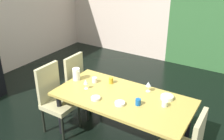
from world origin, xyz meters
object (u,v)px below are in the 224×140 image
object	(u,v)px
cup_south	(95,80)
chair_left_near	(55,97)
wine_glass_center	(86,82)
cup_right	(111,80)
dining_table	(122,102)
cup_east	(165,104)
wine_glass_near_shelf	(148,84)
cup_west	(138,102)
chair_left_far	(80,82)
serving_bowl_corner	(120,103)
serving_bowl_rear	(96,98)
serving_bowl_front	(167,97)
pitcher_north	(76,74)

from	to	relation	value
cup_south	chair_left_near	bearing A→B (deg)	-133.22
wine_glass_center	cup_right	world-z (taller)	wine_glass_center
dining_table	cup_east	xyz separation A→B (m)	(0.57, 0.07, 0.11)
wine_glass_center	wine_glass_near_shelf	size ratio (longest dim) A/B	1.03
wine_glass_center	cup_west	xyz separation A→B (m)	(0.82, 0.01, -0.06)
chair_left_near	chair_left_far	xyz separation A→B (m)	(0.00, 0.59, -0.02)
wine_glass_near_shelf	cup_right	xyz separation A→B (m)	(-0.57, -0.07, -0.06)
wine_glass_center	serving_bowl_corner	bearing A→B (deg)	-9.70
chair_left_near	cup_west	bearing A→B (deg)	100.18
wine_glass_center	cup_east	world-z (taller)	wine_glass_center
cup_south	serving_bowl_corner	bearing A→B (deg)	-27.76
serving_bowl_rear	wine_glass_center	bearing A→B (deg)	149.70
cup_west	serving_bowl_corner	bearing A→B (deg)	-149.61
cup_west	cup_east	bearing A→B (deg)	26.01
serving_bowl_front	serving_bowl_rear	size ratio (longest dim) A/B	1.36
cup_east	pitcher_north	bearing A→B (deg)	-179.63
serving_bowl_front	cup_south	bearing A→B (deg)	-174.00
wine_glass_near_shelf	cup_south	size ratio (longest dim) A/B	1.83
cup_east	wine_glass_near_shelf	bearing A→B (deg)	144.28
serving_bowl_corner	pitcher_north	world-z (taller)	pitcher_north
wine_glass_near_shelf	wine_glass_center	bearing A→B (deg)	-153.07
pitcher_north	wine_glass_near_shelf	bearing A→B (deg)	13.08
dining_table	chair_left_near	bearing A→B (deg)	-163.12
wine_glass_near_shelf	serving_bowl_corner	size ratio (longest dim) A/B	1.09
wine_glass_center	serving_bowl_corner	size ratio (longest dim) A/B	1.12
serving_bowl_front	cup_south	distance (m)	1.10
wine_glass_near_shelf	serving_bowl_front	distance (m)	0.32
wine_glass_near_shelf	pitcher_north	size ratio (longest dim) A/B	0.76
chair_left_far	cup_west	xyz separation A→B (m)	(1.23, -0.37, 0.22)
cup_east	chair_left_far	bearing A→B (deg)	171.85
cup_east	pitcher_north	distance (m)	1.41
pitcher_north	serving_bowl_corner	bearing A→B (deg)	-15.61
chair_left_near	wine_glass_center	bearing A→B (deg)	116.84
wine_glass_near_shelf	serving_bowl_rear	world-z (taller)	wine_glass_near_shelf
chair_left_near	serving_bowl_rear	world-z (taller)	chair_left_near
chair_left_far	cup_south	world-z (taller)	chair_left_far
dining_table	cup_east	distance (m)	0.58
cup_east	cup_south	distance (m)	1.13
dining_table	serving_bowl_rear	world-z (taller)	serving_bowl_rear
cup_south	cup_west	size ratio (longest dim) A/B	0.92
cup_east	dining_table	bearing A→B (deg)	-172.52
cup_south	chair_left_far	bearing A→B (deg)	159.31
serving_bowl_rear	pitcher_north	xyz separation A→B (m)	(-0.58, 0.32, 0.08)
cup_right	cup_east	xyz separation A→B (m)	(0.91, -0.18, -0.01)
serving_bowl_front	pitcher_north	world-z (taller)	pitcher_north
serving_bowl_rear	pitcher_north	world-z (taller)	pitcher_north
serving_bowl_front	serving_bowl_rear	distance (m)	0.95
cup_east	cup_west	world-z (taller)	cup_west
chair_left_far	cup_south	size ratio (longest dim) A/B	12.47
serving_bowl_front	cup_south	size ratio (longest dim) A/B	2.13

